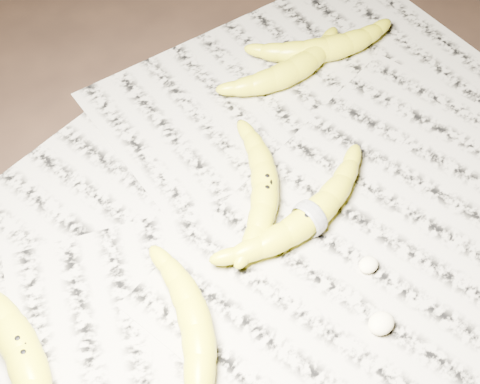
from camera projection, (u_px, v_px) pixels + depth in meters
ground at (251, 225)px, 0.83m from camera, size 3.00×3.00×0.00m
newspaper_patch at (255, 232)px, 0.82m from camera, size 0.90×0.70×0.01m
banana_left_a at (22, 352)px, 0.70m from camera, size 0.10×0.24×0.04m
banana_left_b at (197, 329)px, 0.72m from camera, size 0.14×0.20×0.04m
banana_center at (265, 188)px, 0.83m from camera, size 0.17×0.19×0.04m
banana_taped at (310, 217)px, 0.80m from camera, size 0.23×0.08×0.04m
banana_upper_a at (326, 47)px, 0.99m from camera, size 0.20×0.13×0.04m
banana_upper_b at (292, 69)px, 0.96m from camera, size 0.19×0.07×0.04m
measuring_tape at (310, 217)px, 0.80m from camera, size 0.01×0.05×0.05m
flesh_chunk_b at (382, 322)px, 0.73m from camera, size 0.03×0.03×0.02m
flesh_chunk_c at (369, 263)px, 0.78m from camera, size 0.02×0.02×0.01m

